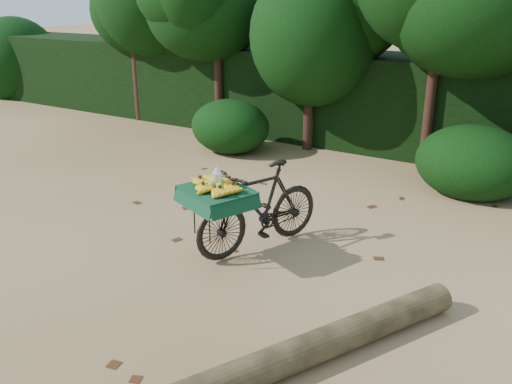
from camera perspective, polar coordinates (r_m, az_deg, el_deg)
The scene contains 7 objects.
ground at distance 5.85m, azimuth -2.20°, elevation -10.02°, with size 80.00×80.00×0.00m, color tan.
vendor_bicycle at distance 6.46m, azimuth 0.16°, elevation -1.51°, with size 1.25×1.91×1.08m.
fallen_log at distance 4.60m, azimuth 2.26°, elevation -17.45°, with size 0.28×0.28×3.85m, color brown.
hedge_backdrop at distance 11.05m, azimuth 16.50°, elevation 8.78°, with size 26.00×1.80×1.80m, color black.
tree_row at distance 10.33m, azimuth 12.28°, elevation 14.58°, with size 14.50×2.00×4.00m, color black, non-canonical shape.
bush_clumps at distance 9.14m, azimuth 15.71°, elevation 3.65°, with size 8.80×1.70×0.90m, color black, non-canonical shape.
leaf_litter at distance 6.33m, azimuth 1.11°, elevation -7.46°, with size 7.00×7.30×0.01m, color #442412, non-canonical shape.
Camera 1 is at (2.85, -4.17, 2.96)m, focal length 38.00 mm.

